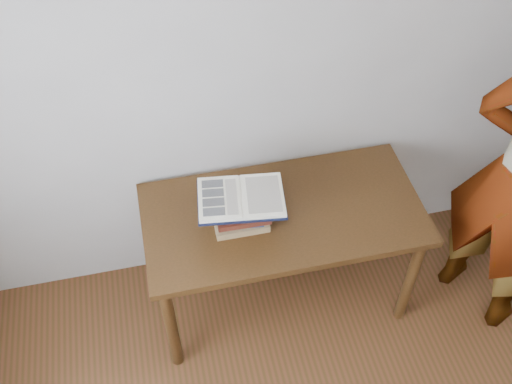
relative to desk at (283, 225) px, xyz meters
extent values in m
cube|color=#B6B2AC|center=(0.02, 0.37, 0.67)|extent=(3.50, 0.04, 2.60)
cube|color=#422510|center=(0.00, 0.00, 0.08)|extent=(1.36, 0.68, 0.04)
cylinder|color=#422510|center=(-0.62, -0.28, -0.28)|extent=(0.06, 0.06, 0.69)
cylinder|color=#422510|center=(0.62, -0.28, -0.28)|extent=(0.06, 0.06, 0.69)
cylinder|color=#422510|center=(-0.62, 0.28, -0.28)|extent=(0.06, 0.06, 0.69)
cylinder|color=#422510|center=(0.62, 0.28, -0.28)|extent=(0.06, 0.06, 0.69)
cube|color=#986B4E|center=(-0.22, -0.03, 0.12)|extent=(0.25, 0.16, 0.04)
cube|color=#172747|center=(-0.20, -0.02, 0.15)|extent=(0.20, 0.17, 0.03)
cube|color=#5C2317|center=(-0.21, -0.03, 0.18)|extent=(0.25, 0.17, 0.03)
cube|color=#5C2317|center=(-0.19, -0.02, 0.21)|extent=(0.21, 0.16, 0.03)
cube|color=#986B4E|center=(-0.22, -0.03, 0.23)|extent=(0.22, 0.17, 0.03)
cube|color=#986B4E|center=(-0.21, -0.02, 0.26)|extent=(0.22, 0.17, 0.03)
cube|color=black|center=(-0.21, -0.04, 0.29)|extent=(0.42, 0.32, 0.01)
cube|color=beige|center=(-0.31, -0.03, 0.30)|extent=(0.22, 0.28, 0.02)
cube|color=beige|center=(-0.12, -0.05, 0.30)|extent=(0.22, 0.28, 0.02)
cylinder|color=beige|center=(-0.21, -0.04, 0.30)|extent=(0.05, 0.26, 0.01)
cube|color=black|center=(-0.32, 0.06, 0.31)|extent=(0.10, 0.06, 0.00)
cube|color=black|center=(-0.33, 0.01, 0.31)|extent=(0.10, 0.06, 0.00)
cube|color=black|center=(-0.34, -0.05, 0.31)|extent=(0.10, 0.06, 0.00)
cube|color=black|center=(-0.35, -0.10, 0.31)|extent=(0.10, 0.06, 0.00)
cube|color=beige|center=(-0.25, -0.03, 0.31)|extent=(0.08, 0.22, 0.00)
cube|color=beige|center=(-0.11, -0.05, 0.31)|extent=(0.18, 0.24, 0.00)
camera|label=1|loc=(-0.53, -1.79, 2.31)|focal=42.00mm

